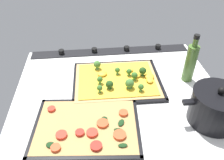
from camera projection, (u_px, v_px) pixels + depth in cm
name	position (u px, v px, depth cm)	size (l,w,h in cm)	color
ground_plane	(118.00, 94.00, 96.19)	(84.72, 71.55, 3.00)	white
stove_control_panel	(111.00, 51.00, 120.41)	(81.33, 7.00, 2.60)	black
baking_tray_front	(117.00, 81.00, 99.91)	(38.12, 30.05, 1.30)	black
broccoli_pizza	(119.00, 79.00, 98.96)	(35.68, 27.62, 5.56)	tan
baking_tray_back	(87.00, 127.00, 79.47)	(38.61, 29.78, 1.30)	black
veggie_pizza_back	(87.00, 127.00, 78.66)	(36.01, 27.18, 1.90)	tan
cooking_pot	(215.00, 107.00, 78.81)	(24.37, 17.51, 14.93)	black
oil_bottle	(191.00, 62.00, 96.36)	(4.67, 4.67, 21.60)	#476B2D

